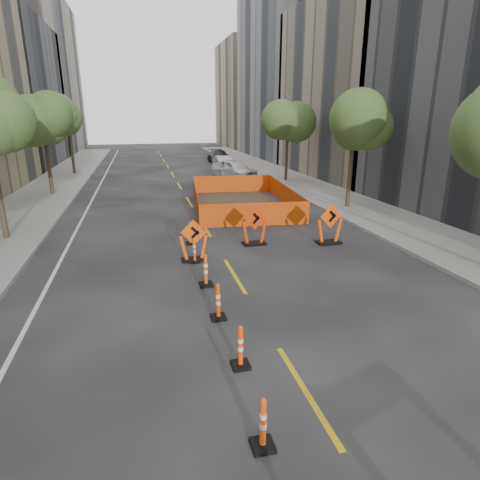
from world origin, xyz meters
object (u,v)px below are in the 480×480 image
object	(u,v)px
parked_car_mid	(224,163)
channelizer_6	(190,233)
channelizer_1	(263,423)
chevron_sign_center	(254,226)
chevron_sign_left	(194,240)
channelizer_5	(194,250)
chevron_sign_right	(330,224)
channelizer_3	(218,301)
parked_car_near	(234,169)
channelizer_4	(206,270)
channelizer_2	(241,347)
parked_car_far	(219,157)

from	to	relation	value
parked_car_mid	channelizer_6	bearing A→B (deg)	-106.83
channelizer_1	chevron_sign_center	world-z (taller)	chevron_sign_center
chevron_sign_left	chevron_sign_center	bearing A→B (deg)	39.83
channelizer_5	channelizer_6	world-z (taller)	channelizer_6
chevron_sign_left	chevron_sign_right	xyz separation A→B (m)	(5.64, 0.69, 0.07)
channelizer_3	parked_car_near	distance (m)	24.08
channelizer_4	parked_car_near	distance (m)	21.99
channelizer_2	channelizer_4	distance (m)	4.31
channelizer_4	parked_car_far	size ratio (longest dim) A/B	0.22
chevron_sign_left	parked_car_mid	world-z (taller)	chevron_sign_left
parked_car_far	channelizer_5	bearing A→B (deg)	-104.28
parked_car_far	channelizer_4	bearing A→B (deg)	-103.37
channelizer_5	chevron_sign_center	bearing A→B (deg)	29.33
channelizer_6	parked_car_mid	world-z (taller)	parked_car_mid
channelizer_6	parked_car_near	xyz separation A→B (m)	(5.79, 16.88, 0.32)
channelizer_1	parked_car_far	bearing A→B (deg)	79.92
channelizer_3	parked_car_mid	bearing A→B (deg)	77.98
parked_car_mid	channelizer_2	bearing A→B (deg)	-102.73
channelizer_5	parked_car_near	bearing A→B (deg)	72.77
parked_car_far	parked_car_near	bearing A→B (deg)	-96.34
channelizer_5	channelizer_6	bearing A→B (deg)	86.80
parked_car_mid	channelizer_1	bearing A→B (deg)	-102.31
chevron_sign_right	parked_car_mid	xyz separation A→B (m)	(0.41, 23.14, -0.15)
channelizer_1	channelizer_5	xyz separation A→B (m)	(0.10, 8.63, -0.00)
channelizer_2	parked_car_far	xyz separation A→B (m)	(6.78, 36.95, 0.22)
channelizer_1	chevron_sign_right	size ratio (longest dim) A/B	0.55
channelizer_3	chevron_sign_right	distance (m)	7.66
channelizer_6	parked_car_near	size ratio (longest dim) A/B	0.20
channelizer_6	chevron_sign_left	size ratio (longest dim) A/B	0.61
channelizer_6	chevron_sign_right	distance (m)	5.69
channelizer_4	parked_car_mid	bearing A→B (deg)	77.09
chevron_sign_center	parked_car_far	bearing A→B (deg)	62.30
chevron_sign_center	channelizer_3	bearing A→B (deg)	-133.67
channelizer_4	channelizer_2	bearing A→B (deg)	-89.71
chevron_sign_left	channelizer_4	bearing A→B (deg)	-75.25
channelizer_6	parked_car_far	bearing A→B (deg)	76.62
chevron_sign_left	chevron_sign_right	world-z (taller)	chevron_sign_right
chevron_sign_right	channelizer_6	bearing A→B (deg)	155.97
channelizer_2	channelizer_3	bearing A→B (deg)	91.46
channelizer_2	parked_car_near	distance (m)	26.17
chevron_sign_left	parked_car_near	xyz separation A→B (m)	(5.90, 18.85, 0.02)
channelizer_4	chevron_sign_center	size ratio (longest dim) A/B	0.65
channelizer_2	channelizer_4	size ratio (longest dim) A/B	0.92
chevron_sign_left	chevron_sign_right	distance (m)	5.68
chevron_sign_right	parked_car_near	xyz separation A→B (m)	(0.26, 18.16, -0.05)
parked_car_far	parked_car_mid	bearing A→B (deg)	-98.65
chevron_sign_right	chevron_sign_left	bearing A→B (deg)	175.97
channelizer_1	chevron_sign_left	bearing A→B (deg)	89.29
channelizer_3	parked_car_far	world-z (taller)	parked_car_far
chevron_sign_right	parked_car_far	world-z (taller)	chevron_sign_right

